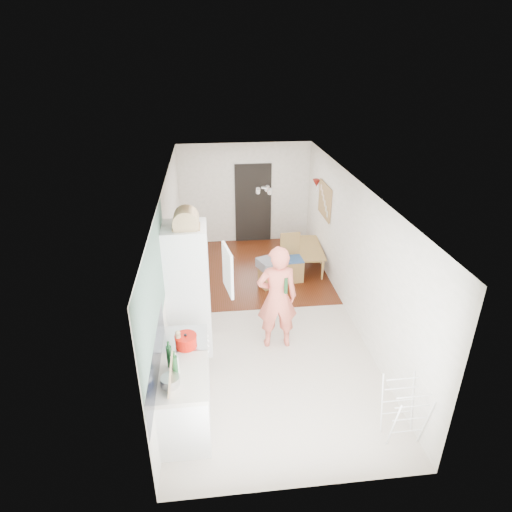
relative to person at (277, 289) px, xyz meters
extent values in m
cube|color=beige|center=(-0.12, 0.87, -1.06)|extent=(3.20, 7.00, 0.01)
cube|color=#501C11|center=(-0.12, 2.72, -1.05)|extent=(3.20, 3.30, 0.01)
cube|color=gray|center=(-1.71, -1.13, 0.79)|extent=(0.02, 3.00, 1.30)
cube|color=black|center=(-1.70, -1.68, 0.09)|extent=(0.02, 1.90, 0.50)
cube|color=black|center=(0.08, 4.35, -0.06)|extent=(0.90, 0.04, 2.00)
cube|color=white|center=(-1.42, -1.68, -0.63)|extent=(0.60, 0.90, 0.86)
cube|color=beige|center=(-1.42, -1.68, -0.17)|extent=(0.62, 0.92, 0.06)
cube|color=white|center=(-1.42, -0.93, -0.62)|extent=(0.60, 0.60, 0.88)
cube|color=#BABABC|center=(-1.42, -0.93, -0.16)|extent=(0.60, 0.60, 0.04)
cube|color=white|center=(-1.39, 0.09, 0.02)|extent=(0.66, 0.66, 2.15)
cube|color=white|center=(-0.78, -0.21, 0.49)|extent=(0.14, 0.56, 0.70)
cube|color=white|center=(-1.08, 0.09, 0.49)|extent=(0.02, 0.52, 0.66)
cube|color=tan|center=(1.46, 2.77, 0.49)|extent=(0.03, 0.90, 0.70)
cube|color=olive|center=(1.45, 2.77, 0.49)|extent=(0.00, 0.94, 0.74)
cone|color=maroon|center=(1.42, 3.42, 0.69)|extent=(0.18, 0.18, 0.16)
imported|color=#E36753|center=(0.00, 0.00, 0.00)|extent=(0.78, 0.52, 2.11)
imported|color=olive|center=(1.08, 2.73, -0.85)|extent=(0.75, 1.23, 0.41)
cube|color=gray|center=(0.16, 1.93, -0.53)|extent=(0.56, 0.56, 0.19)
cylinder|color=red|center=(-1.39, -1.12, -0.05)|extent=(0.35, 0.35, 0.17)
cylinder|color=#BABABC|center=(-1.55, -1.83, -0.08)|extent=(0.25, 0.25, 0.11)
cylinder|color=#18421F|center=(0.11, -0.12, 0.12)|extent=(0.06, 0.06, 0.27)
cylinder|color=#18421F|center=(-1.49, -1.67, 0.01)|extent=(0.07, 0.07, 0.28)
cylinder|color=#18421F|center=(-1.57, -1.49, 0.01)|extent=(0.08, 0.08, 0.30)
cylinder|color=silver|center=(-1.50, -1.61, -0.02)|extent=(0.10, 0.10, 0.23)
cylinder|color=tan|center=(-1.48, -1.15, -0.03)|extent=(0.07, 0.07, 0.21)
cylinder|color=tan|center=(-1.48, -1.15, -0.03)|extent=(0.07, 0.07, 0.21)
camera|label=1|loc=(-0.99, -5.75, 3.38)|focal=30.00mm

